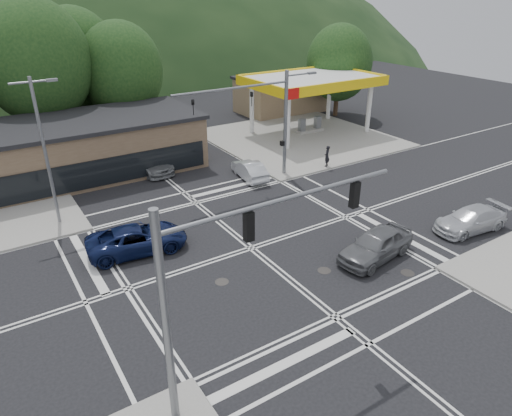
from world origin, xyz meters
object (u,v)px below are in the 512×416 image
car_silver_east (471,219)px  car_grey_center (376,244)px  car_northbound (148,161)px  pedestrian (327,156)px  car_queue_b (191,137)px  car_queue_a (250,170)px  car_blue_west (137,239)px

car_silver_east → car_grey_center: bearing=-89.3°
car_northbound → pedestrian: bearing=-37.3°
car_queue_b → pedestrian: 13.53m
car_queue_a → car_northbound: size_ratio=0.76×
car_grey_center → car_silver_east: car_grey_center is taller
car_blue_west → pedestrian: (17.44, 4.33, 0.25)m
car_grey_center → car_queue_b: bearing=170.3°
car_queue_a → pedestrian: size_ratio=2.44×
car_grey_center → car_queue_b: car_grey_center is taller
car_silver_east → car_queue_b: (-6.93, 24.65, -0.02)m
car_silver_east → pedestrian: size_ratio=2.80×
car_blue_west → pedestrian: bearing=-68.4°
car_blue_west → car_northbound: size_ratio=0.99×
car_blue_west → car_northbound: bearing=-15.6°
car_grey_center → car_queue_b: 23.84m
car_silver_east → pedestrian: 12.83m
car_grey_center → car_northbound: 20.04m
car_silver_east → car_queue_b: bearing=-157.1°
car_queue_a → car_silver_east: bearing=123.8°
car_grey_center → car_blue_west: bearing=-134.8°
car_blue_west → car_queue_b: bearing=-26.3°
car_blue_west → car_grey_center: size_ratio=1.12×
car_silver_east → car_queue_b: car_silver_east is taller
car_silver_east → car_queue_b: size_ratio=1.20×
car_blue_west → car_grey_center: 13.10m
car_grey_center → car_northbound: car_grey_center is taller
car_blue_west → car_northbound: 12.59m
car_queue_a → car_northbound: car_northbound is taller
car_northbound → pedestrian: 14.41m
car_blue_west → car_queue_a: (10.98, 5.83, -0.07)m
car_queue_b → car_northbound: (-5.91, -4.61, 0.12)m
car_queue_a → pedestrian: pedestrian is taller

